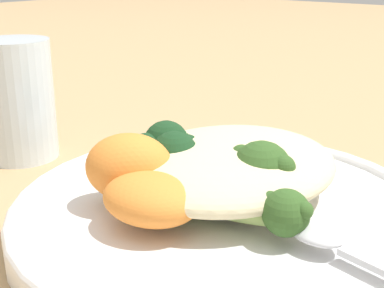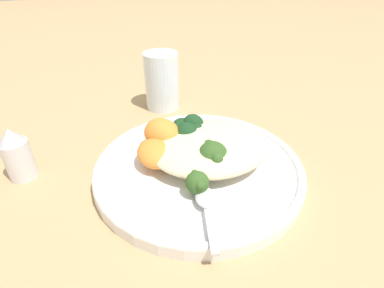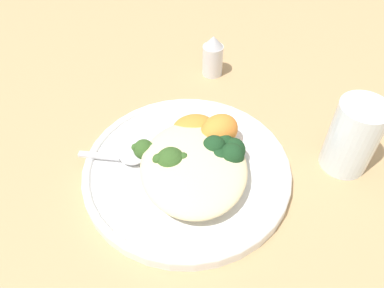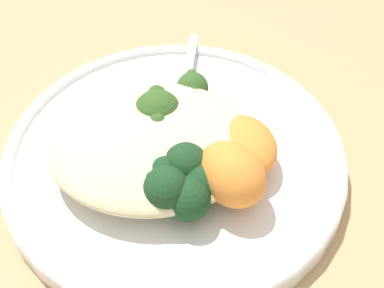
{
  "view_description": "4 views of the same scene",
  "coord_description": "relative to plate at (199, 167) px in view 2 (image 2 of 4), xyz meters",
  "views": [
    {
      "loc": [
        0.29,
        0.21,
        0.18
      ],
      "look_at": [
        0.03,
        -0.01,
        0.06
      ],
      "focal_mm": 50.0,
      "sensor_mm": 36.0,
      "label": 1
    },
    {
      "loc": [
        0.12,
        0.33,
        0.27
      ],
      "look_at": [
        0.03,
        0.02,
        0.06
      ],
      "focal_mm": 28.0,
      "sensor_mm": 36.0,
      "label": 2
    },
    {
      "loc": [
        -0.32,
        0.02,
        0.43
      ],
      "look_at": [
        0.02,
        0.0,
        0.06
      ],
      "focal_mm": 35.0,
      "sensor_mm": 36.0,
      "label": 3
    },
    {
      "loc": [
        0.01,
        -0.29,
        0.36
      ],
      "look_at": [
        0.03,
        -0.0,
        0.04
      ],
      "focal_mm": 50.0,
      "sensor_mm": 36.0,
      "label": 4
    }
  ],
  "objects": [
    {
      "name": "broccoli_stalk_3",
      "position": [
        -0.01,
        -0.04,
        0.02
      ],
      "size": [
        0.09,
        0.08,
        0.03
      ],
      "rotation": [
        0.0,
        0.0,
        3.83
      ],
      "color": "#9EBC66",
      "rests_on": "plate"
    },
    {
      "name": "quinoa_mound",
      "position": [
        -0.01,
        -0.01,
        0.03
      ],
      "size": [
        0.17,
        0.14,
        0.03
      ],
      "primitive_type": "ellipsoid",
      "color": "beige",
      "rests_on": "plate"
    },
    {
      "name": "ground_plane",
      "position": [
        -0.02,
        -0.01,
        -0.01
      ],
      "size": [
        4.0,
        4.0,
        0.0
      ],
      "primitive_type": "plane",
      "color": "tan"
    },
    {
      "name": "kale_tuft",
      "position": [
        0.0,
        -0.05,
        0.03
      ],
      "size": [
        0.06,
        0.06,
        0.04
      ],
      "color": "#193D1E",
      "rests_on": "plate"
    },
    {
      "name": "water_glass",
      "position": [
        0.01,
        -0.23,
        0.04
      ],
      "size": [
        0.07,
        0.07,
        0.11
      ],
      "primitive_type": "cylinder",
      "color": "silver",
      "rests_on": "ground_plane"
    },
    {
      "name": "broccoli_stalk_0",
      "position": [
        0.02,
        0.04,
        0.02
      ],
      "size": [
        0.04,
        0.12,
        0.03
      ],
      "rotation": [
        0.0,
        0.0,
        1.7
      ],
      "color": "#9EBC66",
      "rests_on": "plate"
    },
    {
      "name": "spoon",
      "position": [
        0.02,
        0.09,
        0.01
      ],
      "size": [
        0.04,
        0.1,
        0.01
      ],
      "rotation": [
        0.0,
        0.0,
        1.38
      ],
      "color": "silver",
      "rests_on": "plate"
    },
    {
      "name": "broccoli_stalk_1",
      "position": [
        -0.01,
        0.02,
        0.03
      ],
      "size": [
        0.08,
        0.07,
        0.04
      ],
      "rotation": [
        0.0,
        0.0,
        2.48
      ],
      "color": "#9EBC66",
      "rests_on": "plate"
    },
    {
      "name": "broccoli_stalk_2",
      "position": [
        -0.02,
        -0.01,
        0.02
      ],
      "size": [
        0.12,
        0.03,
        0.03
      ],
      "rotation": [
        0.0,
        0.0,
        3.08
      ],
      "color": "#9EBC66",
      "rests_on": "plate"
    },
    {
      "name": "sweet_potato_chunk_0",
      "position": [
        0.06,
        -0.01,
        0.03
      ],
      "size": [
        0.06,
        0.07,
        0.03
      ],
      "primitive_type": "ellipsoid",
      "rotation": [
        0.0,
        0.0,
        1.74
      ],
      "color": "orange",
      "rests_on": "plate"
    },
    {
      "name": "plate",
      "position": [
        0.0,
        0.0,
        0.0
      ],
      "size": [
        0.3,
        0.3,
        0.02
      ],
      "color": "white",
      "rests_on": "ground_plane"
    },
    {
      "name": "salt_shaker",
      "position": [
        0.24,
        -0.06,
        0.03
      ],
      "size": [
        0.04,
        0.04,
        0.08
      ],
      "color": "silver",
      "rests_on": "ground_plane"
    },
    {
      "name": "sweet_potato_chunk_1",
      "position": [
        0.04,
        -0.05,
        0.03
      ],
      "size": [
        0.07,
        0.08,
        0.05
      ],
      "primitive_type": "ellipsoid",
      "rotation": [
        0.0,
        0.0,
        5.33
      ],
      "color": "orange",
      "rests_on": "plate"
    }
  ]
}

